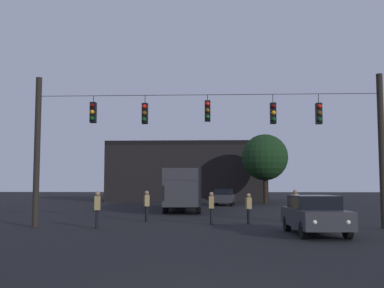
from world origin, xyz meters
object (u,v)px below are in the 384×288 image
pedestrian_crossing_center (97,207)px  tree_left_silhouette (265,157)px  city_bus (182,185)px  pedestrian_crossing_left (147,204)px  pedestrian_crossing_right (295,203)px  pedestrian_trailing (249,207)px  pedestrian_near_bus (211,206)px  car_near_right (315,214)px  car_far_left (224,197)px

pedestrian_crossing_center → tree_left_silhouette: bearing=68.5°
city_bus → tree_left_silhouette: size_ratio=1.60×
pedestrian_crossing_left → pedestrian_crossing_right: size_ratio=0.96×
pedestrian_trailing → tree_left_silhouette: bearing=81.7°
pedestrian_crossing_center → pedestrian_trailing: bearing=20.3°
pedestrian_near_bus → pedestrian_trailing: size_ratio=1.05×
pedestrian_crossing_right → tree_left_silhouette: bearing=87.9°
city_bus → pedestrian_near_bus: bearing=-79.6°
pedestrian_near_bus → pedestrian_trailing: (1.84, 0.22, -0.04)m
city_bus → pedestrian_trailing: city_bus is taller
car_near_right → pedestrian_crossing_left: bearing=140.5°
car_near_right → pedestrian_crossing_center: bearing=166.5°
pedestrian_crossing_right → tree_left_silhouette: 22.03m
pedestrian_crossing_left → pedestrian_trailing: (5.26, -1.39, -0.07)m
pedestrian_trailing → tree_left_silhouette: (3.44, 23.66, 3.80)m
city_bus → car_near_right: size_ratio=2.52×
car_far_left → pedestrian_crossing_right: bearing=-79.5°
car_near_right → pedestrian_trailing: (-2.20, 4.75, 0.05)m
car_far_left → pedestrian_trailing: 20.38m
car_far_left → pedestrian_crossing_left: pedestrian_crossing_left is taller
city_bus → pedestrian_crossing_center: bearing=-101.1°
pedestrian_crossing_left → tree_left_silhouette: 24.20m
city_bus → car_far_left: 9.14m
car_near_right → pedestrian_crossing_center: size_ratio=2.67×
pedestrian_crossing_left → pedestrian_trailing: bearing=-14.8°
pedestrian_crossing_left → pedestrian_crossing_center: pedestrian_crossing_center is taller
pedestrian_crossing_center → pedestrian_trailing: size_ratio=1.09×
pedestrian_near_bus → tree_left_silhouette: 24.75m
car_far_left → tree_left_silhouette: (4.22, 3.29, 3.84)m
pedestrian_crossing_center → pedestrian_near_bus: (5.07, 2.34, -0.05)m
car_far_left → pedestrian_trailing: size_ratio=2.96×
tree_left_silhouette → pedestrian_crossing_left: bearing=-111.3°
pedestrian_trailing → tree_left_silhouette: tree_left_silhouette is taller
pedestrian_crossing_center → pedestrian_crossing_right: bearing=25.3°
city_bus → pedestrian_crossing_right: 12.03m
car_near_right → pedestrian_crossing_center: 9.37m
pedestrian_crossing_right → tree_left_silhouette: (0.81, 21.71, 3.69)m
pedestrian_crossing_center → tree_left_silhouette: (10.34, 26.22, 3.71)m
pedestrian_crossing_right → car_far_left: bearing=100.5°
car_near_right → pedestrian_near_bus: (-4.04, 4.53, 0.09)m
pedestrian_crossing_right → pedestrian_crossing_center: bearing=-154.7°
tree_left_silhouette → city_bus: bearing=-122.5°
city_bus → pedestrian_crossing_left: 10.63m
pedestrian_crossing_center → car_near_right: bearing=-13.5°
car_near_right → pedestrian_crossing_right: (0.43, 6.71, 0.16)m
pedestrian_near_bus → pedestrian_trailing: 1.85m
car_far_left → pedestrian_crossing_right: pedestrian_crossing_right is taller
car_far_left → pedestrian_crossing_right: 18.73m
car_near_right → pedestrian_trailing: car_near_right is taller
car_near_right → tree_left_silhouette: bearing=87.5°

